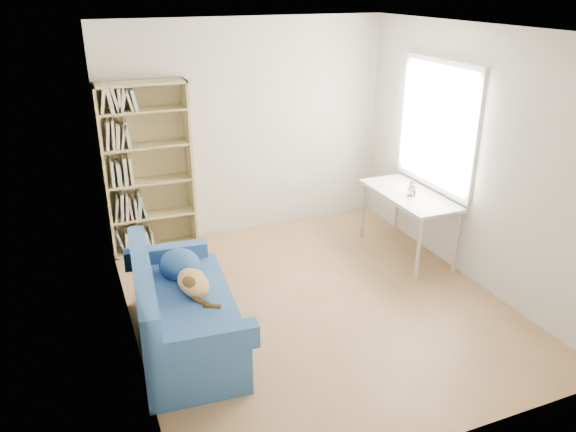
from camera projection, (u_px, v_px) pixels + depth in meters
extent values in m
plane|color=#976E44|center=(315.00, 302.00, 5.61)|extent=(4.00, 4.00, 0.00)
cube|color=silver|center=(248.00, 129.00, 6.81)|extent=(3.50, 0.04, 2.60)
cube|color=silver|center=(457.00, 278.00, 3.40)|extent=(3.50, 0.04, 2.60)
cube|color=silver|center=(120.00, 206.00, 4.50)|extent=(0.04, 4.00, 2.60)
cube|color=silver|center=(473.00, 158.00, 5.72)|extent=(0.04, 4.00, 2.60)
cube|color=white|center=(321.00, 29.00, 4.60)|extent=(3.50, 4.00, 0.04)
cube|color=white|center=(439.00, 125.00, 6.15)|extent=(0.01, 1.20, 1.30)
cube|color=#26508A|center=(186.00, 322.00, 4.90)|extent=(0.93, 1.74, 0.42)
cube|color=#26508A|center=(144.00, 288.00, 4.63)|extent=(0.29, 1.68, 0.41)
cube|color=#26508A|center=(166.00, 255.00, 5.44)|extent=(0.80, 0.21, 0.19)
cube|color=#26508A|center=(206.00, 341.00, 4.13)|extent=(0.80, 0.21, 0.19)
cube|color=#26508A|center=(186.00, 299.00, 4.82)|extent=(0.90, 1.60, 0.05)
ellipsoid|color=#2A5288|center=(180.00, 264.00, 5.15)|extent=(0.37, 0.40, 0.28)
ellipsoid|color=#B56014|center=(193.00, 283.00, 4.85)|extent=(0.28, 0.47, 0.18)
ellipsoid|color=silver|center=(197.00, 277.00, 5.00)|extent=(0.16, 0.21, 0.11)
ellipsoid|color=#32200D|center=(191.00, 282.00, 4.78)|extent=(0.16, 0.24, 0.09)
sphere|color=#B56014|center=(187.00, 262.00, 5.12)|extent=(0.16, 0.16, 0.16)
cone|color=#B56014|center=(183.00, 253.00, 5.12)|extent=(0.07, 0.07, 0.08)
cone|color=#B56014|center=(185.00, 257.00, 5.05)|extent=(0.07, 0.07, 0.08)
cylinder|color=green|center=(188.00, 268.00, 5.06)|extent=(0.13, 0.05, 0.13)
cylinder|color=#32200D|center=(198.00, 302.00, 4.64)|extent=(0.12, 0.18, 0.06)
cube|color=tan|center=(104.00, 175.00, 6.18)|extent=(0.03, 0.31, 1.97)
cube|color=tan|center=(190.00, 165.00, 6.52)|extent=(0.03, 0.31, 1.97)
cube|color=tan|center=(140.00, 83.00, 5.97)|extent=(0.99, 0.31, 0.03)
cube|color=tan|center=(156.00, 247.00, 6.73)|extent=(0.99, 0.31, 0.03)
cube|color=tan|center=(146.00, 166.00, 6.47)|extent=(0.99, 0.02, 1.97)
cube|color=silver|center=(410.00, 195.00, 6.33)|extent=(0.59, 1.29, 0.04)
cylinder|color=silver|center=(397.00, 205.00, 7.07)|extent=(0.04, 0.04, 0.71)
cylinder|color=silver|center=(457.00, 242.00, 6.06)|extent=(0.04, 0.04, 0.71)
cylinder|color=silver|center=(363.00, 210.00, 6.90)|extent=(0.04, 0.04, 0.71)
cylinder|color=silver|center=(419.00, 250.00, 5.89)|extent=(0.04, 0.04, 0.71)
cylinder|color=white|center=(411.00, 191.00, 6.24)|extent=(0.09, 0.09, 0.11)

